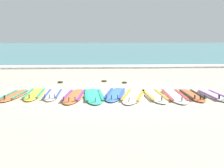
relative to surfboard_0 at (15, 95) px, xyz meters
The scene contains 17 objects.
ground_plane 2.90m from the surfboard_0, ahead, with size 80.00×80.00×0.00m, color #C1B599.
sea 37.65m from the surfboard_0, 85.58° to the left, with size 80.00×60.00×0.10m, color teal.
wave_foam_strip 8.63m from the surfboard_0, 70.36° to the left, with size 80.00×1.17×0.11m, color white.
surfboard_0 is the anchor object (origin of this frame).
surfboard_1 0.59m from the surfboard_0, 14.01° to the left, with size 0.56×2.14×0.18m.
surfboard_2 1.16m from the surfboard_0, ahead, with size 0.50×1.96×0.18m.
surfboard_3 1.85m from the surfboard_0, ahead, with size 0.78×2.36×0.18m.
surfboard_4 2.43m from the surfboard_0, ahead, with size 0.75×2.49×0.18m.
surfboard_5 3.09m from the surfboard_0, ahead, with size 0.99×2.40×0.18m.
surfboard_6 3.65m from the surfboard_0, ahead, with size 1.21×2.52×0.18m.
surfboard_7 4.28m from the surfboard_0, ahead, with size 0.65×2.31×0.18m.
surfboard_8 4.89m from the surfboard_0, ahead, with size 0.70×2.43×0.18m.
surfboard_9 5.44m from the surfboard_0, ahead, with size 0.54×2.06×0.18m.
surfboard_10 6.08m from the surfboard_0, ahead, with size 0.59×2.00×0.18m.
seaweed_clump_near_shoreline 2.74m from the surfboard_0, 66.51° to the left, with size 0.23×0.18×0.08m, color #2D381E.
seaweed_clump_mid_sand 3.91m from the surfboard_0, 43.78° to the left, with size 0.24×0.19×0.08m, color #4C4228.
seaweed_clump_by_the_boards 4.28m from the surfboard_0, 32.58° to the left, with size 0.21×0.17×0.07m, color #2D381E.
Camera 1 is at (-0.40, -9.15, 1.83)m, focal length 47.38 mm.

